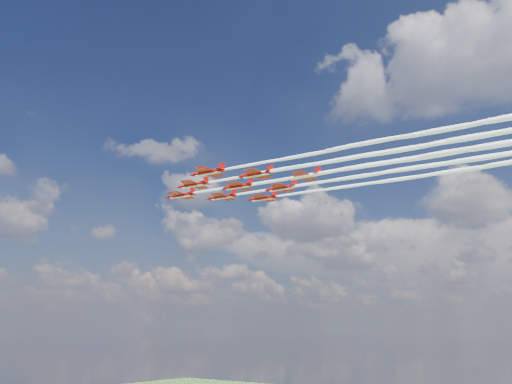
# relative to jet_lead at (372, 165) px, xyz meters

# --- Properties ---
(jet_lead) EXTENTS (128.85, 21.73, 2.83)m
(jet_lead) POSITION_rel_jet_lead_xyz_m (0.00, 0.00, 0.00)
(jet_lead) COLOR #A30909
(jet_row2_port) EXTENTS (128.85, 21.73, 2.83)m
(jet_row2_port) POSITION_rel_jet_lead_xyz_m (11.36, -6.33, 0.00)
(jet_row2_port) COLOR #A30909
(jet_row2_starb) EXTENTS (128.85, 21.73, 2.83)m
(jet_row2_starb) POSITION_rel_jet_lead_xyz_m (9.38, 9.02, 0.00)
(jet_row2_starb) COLOR #A30909
(jet_row3_port) EXTENTS (128.85, 21.73, 2.83)m
(jet_row3_port) POSITION_rel_jet_lead_xyz_m (22.73, -12.66, 0.00)
(jet_row3_port) COLOR #A30909
(jet_row3_centre) EXTENTS (128.85, 21.73, 2.83)m
(jet_row3_centre) POSITION_rel_jet_lead_xyz_m (20.74, 2.69, 0.00)
(jet_row3_centre) COLOR #A30909
(jet_row3_starb) EXTENTS (128.85, 21.73, 2.83)m
(jet_row3_starb) POSITION_rel_jet_lead_xyz_m (18.75, 18.04, 0.00)
(jet_row3_starb) COLOR #A30909
(jet_row4_port) EXTENTS (128.85, 21.73, 2.83)m
(jet_row4_port) POSITION_rel_jet_lead_xyz_m (32.10, -3.64, 0.00)
(jet_row4_port) COLOR #A30909
(jet_row4_starb) EXTENTS (128.85, 21.73, 2.83)m
(jet_row4_starb) POSITION_rel_jet_lead_xyz_m (30.12, 11.71, 0.00)
(jet_row4_starb) COLOR #A30909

